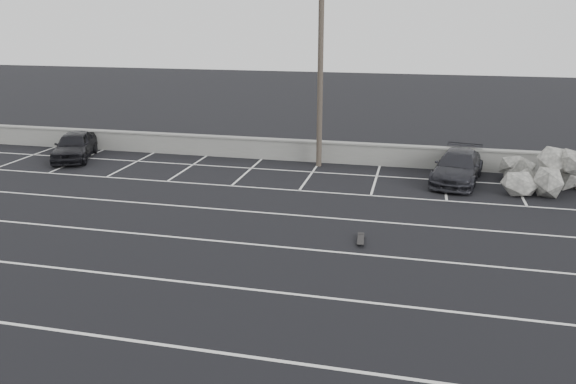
% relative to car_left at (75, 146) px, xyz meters
% --- Properties ---
extents(ground, '(120.00, 120.00, 0.00)m').
position_rel_car_left_xyz_m(ground, '(11.30, -11.72, -0.70)').
color(ground, black).
rests_on(ground, ground).
extents(seawall, '(50.00, 0.45, 1.06)m').
position_rel_car_left_xyz_m(seawall, '(11.30, 2.28, -0.15)').
color(seawall, gray).
rests_on(seawall, ground).
extents(stall_lines, '(36.00, 20.05, 0.01)m').
position_rel_car_left_xyz_m(stall_lines, '(11.22, -7.31, -0.70)').
color(stall_lines, silver).
rests_on(stall_lines, ground).
extents(car_left, '(2.94, 4.44, 1.40)m').
position_rel_car_left_xyz_m(car_left, '(0.00, 0.00, 0.00)').
color(car_left, black).
rests_on(car_left, ground).
extents(car_right, '(2.71, 4.86, 1.33)m').
position_rel_car_left_xyz_m(car_right, '(18.81, 0.23, -0.04)').
color(car_right, black).
rests_on(car_right, ground).
extents(utility_pole, '(1.31, 0.26, 9.80)m').
position_rel_car_left_xyz_m(utility_pole, '(12.38, 1.48, 4.26)').
color(utility_pole, '#4C4238').
rests_on(utility_pole, ground).
extents(trash_bin, '(0.69, 0.69, 0.84)m').
position_rel_car_left_xyz_m(trash_bin, '(19.38, 1.04, -0.27)').
color(trash_bin, '#242426').
rests_on(trash_bin, ground).
extents(riprap_pile, '(5.20, 4.34, 1.43)m').
position_rel_car_left_xyz_m(riprap_pile, '(22.60, 0.05, -0.19)').
color(riprap_pile, '#9D9C93').
rests_on(riprap_pile, ground).
extents(skateboard, '(0.29, 0.86, 0.10)m').
position_rel_car_left_xyz_m(skateboard, '(15.42, -7.72, -0.62)').
color(skateboard, black).
rests_on(skateboard, ground).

